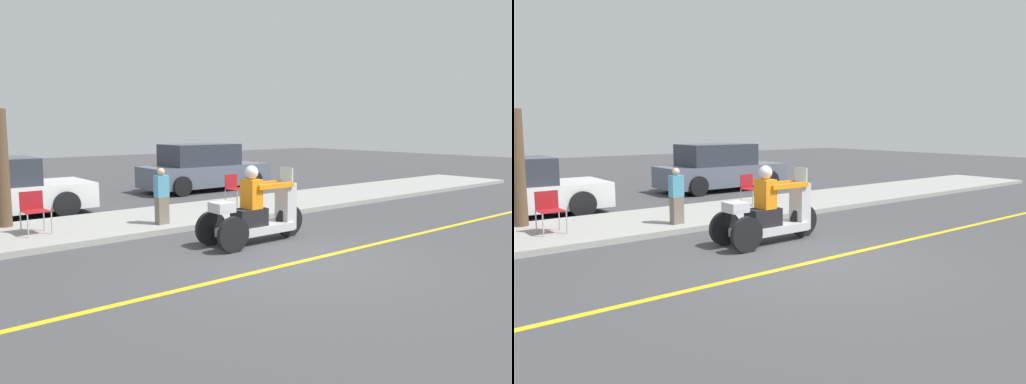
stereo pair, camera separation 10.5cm
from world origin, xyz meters
TOP-DOWN VIEW (x-y plane):
  - ground_plane at (0.00, 0.00)m, footprint 60.00×60.00m
  - lane_stripe at (0.23, 0.00)m, footprint 24.00×0.12m
  - sidewalk_strip at (0.00, 4.60)m, footprint 28.00×2.80m
  - motorcycle_trike at (0.24, 1.53)m, footprint 2.29×0.80m
  - spectator_by_tree at (-0.59, 3.72)m, footprint 0.31×0.21m
  - folding_chair_set_back at (2.09, 4.74)m, footprint 0.53×0.53m
  - folding_chair_curbside at (-2.98, 4.46)m, footprint 0.48×0.48m
  - parked_car_lot_left at (3.69, 8.69)m, footprint 4.43×1.94m
  - tree_trunk at (-3.27, 5.55)m, footprint 0.28×0.28m

SIDE VIEW (x-z plane):
  - ground_plane at x=0.00m, z-range 0.00..0.00m
  - lane_stripe at x=0.23m, z-range 0.00..0.01m
  - sidewalk_strip at x=0.00m, z-range 0.00..0.12m
  - motorcycle_trike at x=0.24m, z-range -0.21..1.27m
  - folding_chair_set_back at x=2.09m, z-range 0.21..1.03m
  - folding_chair_curbside at x=-2.98m, z-range 0.21..1.03m
  - spectator_by_tree at x=-0.59m, z-range 0.10..1.31m
  - parked_car_lot_left at x=3.69m, z-range -0.05..1.54m
  - tree_trunk at x=-3.27m, z-range 0.12..2.56m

